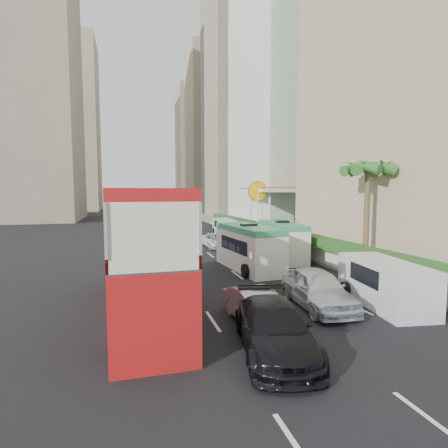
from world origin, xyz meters
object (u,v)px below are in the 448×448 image
object	(u,v)px
van_asset	(216,247)
car_silver_lane_a	(257,324)
double_decker_bus	(145,251)
shell_station	(276,212)
panel_van_far	(224,227)
panel_van_near	(384,283)
car_silver_lane_b	(317,307)
minibus_near	(248,248)
car_black	(274,351)
palm_tree	(366,218)
minibus_far	(282,241)

from	to	relation	value
van_asset	car_silver_lane_a	bearing A→B (deg)	-103.35
double_decker_bus	shell_station	world-z (taller)	shell_station
double_decker_bus	panel_van_far	xyz separation A→B (m)	(10.19, 24.55, -1.59)
panel_van_near	car_silver_lane_b	bearing A→B (deg)	177.87
car_silver_lane_a	minibus_near	distance (m)	9.70
van_asset	minibus_near	distance (m)	9.46
car_silver_lane_b	double_decker_bus	bearing A→B (deg)	173.05
car_silver_lane_a	car_black	bearing A→B (deg)	-103.37
minibus_near	panel_van_far	distance (m)	18.48
palm_tree	car_silver_lane_a	bearing A→B (deg)	-145.54
car_black	panel_van_far	xyz separation A→B (m)	(6.54, 29.52, 0.94)
van_asset	panel_van_near	distance (m)	18.13
double_decker_bus	panel_van_far	size ratio (longest dim) A/B	2.35
shell_station	double_decker_bus	bearing A→B (deg)	-124.82
panel_van_far	shell_station	size ratio (longest dim) A/B	0.58
panel_van_far	car_silver_lane_a	bearing A→B (deg)	-100.36
car_silver_lane_b	car_silver_lane_a	bearing A→B (deg)	-154.10
car_black	van_asset	world-z (taller)	car_black
panel_van_near	van_asset	bearing A→B (deg)	108.10
car_black	minibus_far	xyz separation A→B (m)	(6.69, 13.91, 1.37)
car_silver_lane_b	shell_station	bearing A→B (deg)	75.49
panel_van_near	palm_tree	size ratio (longest dim) A/B	0.76
minibus_far	van_asset	bearing A→B (deg)	123.85
double_decker_bus	palm_tree	bearing A→B (deg)	16.16
van_asset	shell_station	xyz separation A→B (m)	(8.99, 7.26, 2.75)
car_black	minibus_near	distance (m)	11.87
palm_tree	panel_van_far	bearing A→B (deg)	99.97
minibus_near	shell_station	bearing A→B (deg)	55.50
car_silver_lane_b	panel_van_near	bearing A→B (deg)	-5.02
minibus_near	panel_van_far	world-z (taller)	minibus_near
shell_station	car_silver_lane_a	bearing A→B (deg)	-115.09
car_silver_lane_b	car_black	bearing A→B (deg)	-130.63
car_silver_lane_b	shell_station	size ratio (longest dim) A/B	0.60
double_decker_bus	car_silver_lane_b	size ratio (longest dim) A/B	2.27
car_silver_lane_a	panel_van_near	xyz separation A→B (m)	(6.19, 0.68, 0.98)
double_decker_bus	van_asset	xyz separation A→B (m)	(7.01, 15.74, -2.53)
van_asset	shell_station	world-z (taller)	shell_station
car_silver_lane_a	panel_van_near	distance (m)	6.31
car_silver_lane_b	palm_tree	distance (m)	9.29
palm_tree	double_decker_bus	bearing A→B (deg)	-163.84
car_silver_lane_a	car_black	xyz separation A→B (m)	(-0.29, -2.20, 0.00)
car_silver_lane_a	shell_station	xyz separation A→B (m)	(12.07, 25.77, 2.75)
van_asset	panel_van_near	size ratio (longest dim) A/B	0.91
van_asset	panel_van_near	xyz separation A→B (m)	(3.12, -17.83, 0.98)
minibus_near	car_black	bearing A→B (deg)	-111.06
car_silver_lane_b	minibus_near	bearing A→B (deg)	97.92
van_asset	palm_tree	bearing A→B (deg)	-63.87
minibus_far	shell_station	xyz separation A→B (m)	(5.66, 14.05, 1.38)
minibus_near	panel_van_far	bearing A→B (deg)	73.92
car_black	double_decker_bus	bearing A→B (deg)	137.82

